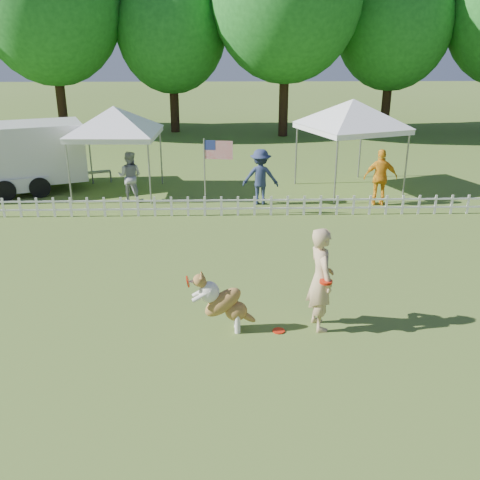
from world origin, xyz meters
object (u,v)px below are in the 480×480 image
at_px(cargo_trailer, 18,157).
at_px(flag_pole, 205,178).
at_px(handler, 321,279).
at_px(canopy_tent_left, 117,152).
at_px(canopy_tent_right, 350,146).
at_px(spectator_b, 261,177).
at_px(dog, 224,302).
at_px(frisbee_on_turf, 279,331).
at_px(spectator_a, 130,177).
at_px(spectator_c, 381,177).

xyz_separation_m(cargo_trailer, flag_pole, (6.53, -2.93, -0.03)).
height_order(handler, flag_pole, flag_pole).
relative_size(handler, flag_pole, 0.84).
height_order(canopy_tent_left, flag_pole, canopy_tent_left).
relative_size(handler, canopy_tent_right, 0.64).
distance_m(handler, cargo_trailer, 13.11).
xyz_separation_m(cargo_trailer, spectator_b, (8.25, -1.76, -0.30)).
xyz_separation_m(handler, flag_pole, (-2.33, 6.73, 0.19)).
xyz_separation_m(dog, frisbee_on_turf, (1.00, -0.07, -0.57)).
relative_size(canopy_tent_left, spectator_a, 1.76).
bearing_deg(canopy_tent_left, spectator_a, -58.57).
xyz_separation_m(handler, frisbee_on_turf, (-0.75, -0.16, -0.96)).
bearing_deg(spectator_a, spectator_b, -175.43).
xyz_separation_m(handler, canopy_tent_right, (2.58, 9.58, 0.56)).
height_order(flag_pole, spectator_a, flag_pole).
bearing_deg(cargo_trailer, spectator_a, -39.69).
distance_m(canopy_tent_left, canopy_tent_right, 7.97).
height_order(spectator_a, spectator_c, spectator_c).
relative_size(flag_pole, spectator_c, 1.30).
xyz_separation_m(handler, cargo_trailer, (-8.86, 9.66, 0.22)).
height_order(canopy_tent_right, spectator_a, canopy_tent_right).
xyz_separation_m(dog, spectator_b, (1.14, 7.99, 0.31)).
distance_m(cargo_trailer, spectator_a, 4.27).
height_order(cargo_trailer, spectator_c, cargo_trailer).
distance_m(handler, dog, 1.80).
xyz_separation_m(spectator_a, spectator_c, (8.01, -0.61, 0.07)).
distance_m(handler, spectator_b, 7.92).
bearing_deg(cargo_trailer, handler, -68.75).
distance_m(canopy_tent_right, spectator_a, 7.55).
xyz_separation_m(canopy_tent_left, spectator_c, (8.57, -1.59, -0.55)).
distance_m(flag_pole, spectator_b, 2.10).
bearing_deg(dog, canopy_tent_left, 109.06).
distance_m(dog, frisbee_on_turf, 1.15).
bearing_deg(dog, canopy_tent_right, 63.77).
height_order(handler, spectator_b, handler).
bearing_deg(spectator_c, handler, 72.74).
bearing_deg(spectator_b, dog, 87.16).
distance_m(canopy_tent_left, cargo_trailer, 3.51).
bearing_deg(dog, flag_pole, 92.78).
bearing_deg(cargo_trailer, spectator_c, -30.53).
bearing_deg(handler, canopy_tent_right, -25.69).
bearing_deg(canopy_tent_right, spectator_b, -172.65).
bearing_deg(spectator_c, spectator_b, 2.26).
xyz_separation_m(frisbee_on_turf, cargo_trailer, (-8.11, 9.82, 1.18)).
bearing_deg(frisbee_on_turf, canopy_tent_left, 116.11).
distance_m(frisbee_on_turf, cargo_trailer, 12.79).
distance_m(dog, spectator_b, 8.08).
xyz_separation_m(flag_pole, spectator_a, (-2.49, 1.59, -0.34)).
bearing_deg(frisbee_on_turf, flag_pole, 102.93).
height_order(handler, frisbee_on_turf, handler).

